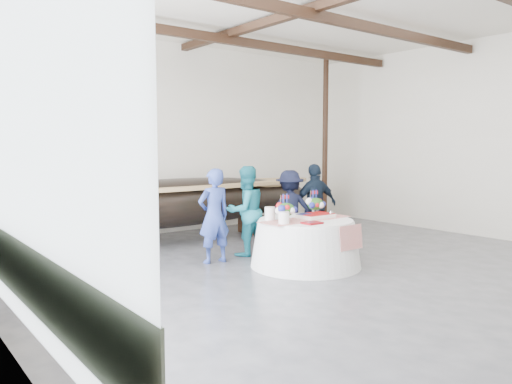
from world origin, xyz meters
TOP-DOWN VIEW (x-y plane):
  - floor at (0.00, 0.00)m, footprint 10.00×12.00m
  - wall_back at (0.00, 6.00)m, footprint 10.00×0.02m
  - wall_left at (-5.00, 0.00)m, footprint 0.02×12.00m
  - pavilion_structure at (0.00, 0.80)m, footprint 9.80×11.76m
  - open_bay at (-4.95, 1.00)m, footprint 0.03×7.00m
  - longboat_display at (-0.94, 4.65)m, footprint 7.43×1.49m
  - banquet_table at (-0.13, 1.54)m, footprint 1.91×1.91m
  - tabletop_items at (-0.13, 1.66)m, footprint 1.77×1.01m
  - guest_woman_blue at (-1.24, 2.73)m, footprint 0.64×0.44m
  - guest_woman_teal at (-0.43, 2.87)m, footprint 0.84×0.66m
  - guest_man_left at (0.65, 2.84)m, footprint 1.17×0.93m
  - guest_man_right at (1.24, 2.71)m, footprint 1.06×0.60m

SIDE VIEW (x-z plane):
  - floor at x=0.00m, z-range -0.01..0.01m
  - banquet_table at x=-0.13m, z-range 0.00..0.82m
  - guest_man_left at x=0.65m, z-range 0.00..1.59m
  - guest_woman_blue at x=-1.24m, z-range 0.00..1.68m
  - guest_woman_teal at x=-0.43m, z-range 0.00..1.70m
  - guest_man_right at x=1.24m, z-range 0.00..1.71m
  - longboat_display at x=-0.94m, z-range 0.19..1.59m
  - tabletop_items at x=-0.13m, z-range 0.77..1.17m
  - open_bay at x=-4.95m, z-range 0.23..3.43m
  - wall_back at x=0.00m, z-range 0.00..4.50m
  - wall_left at x=-5.00m, z-range 0.00..4.50m
  - pavilion_structure at x=0.00m, z-range 1.75..6.25m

